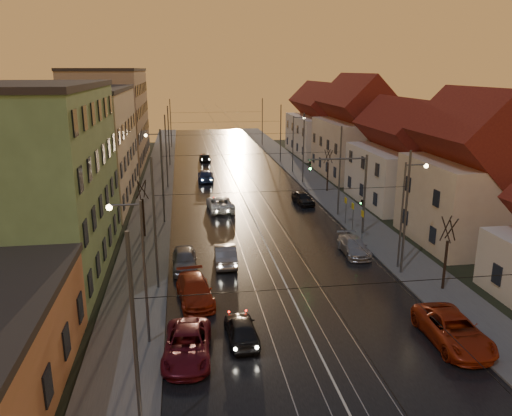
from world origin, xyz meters
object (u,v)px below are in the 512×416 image
street_lamp_1 (407,205)px  street_lamp_2 (159,162)px  driving_car_2 (220,204)px  parked_right_1 (354,246)px  street_lamp_0 (138,259)px  traffic_light_mast (354,185)px  parked_right_2 (303,198)px  street_lamp_3 (295,138)px  driving_car_4 (205,157)px  driving_car_1 (225,254)px  parked_left_1 (187,345)px  driving_car_3 (206,176)px  parked_left_2 (195,291)px  parked_left_3 (185,260)px  parked_right_0 (453,330)px  driving_car_0 (242,329)px

street_lamp_1 → street_lamp_2: (-18.21, 20.00, 0.00)m
driving_car_2 → parked_right_1: (9.54, -14.28, -0.09)m
street_lamp_0 → traffic_light_mast: (17.10, 16.00, -0.29)m
parked_right_2 → driving_car_2: bearing=-179.6°
street_lamp_3 → driving_car_4: street_lamp_3 is taller
driving_car_1 → parked_left_1: (-3.05, -12.52, -0.04)m
street_lamp_0 → parked_left_1: size_ratio=1.56×
street_lamp_0 → driving_car_3: street_lamp_0 is taller
parked_left_2 → driving_car_4: bearing=79.9°
street_lamp_2 → parked_left_1: size_ratio=1.56×
parked_right_1 → parked_left_1: bearing=-134.0°
street_lamp_1 → parked_left_3: bearing=172.0°
parked_right_0 → parked_left_3: bearing=139.6°
parked_right_1 → parked_left_2: bearing=-151.0°
driving_car_2 → driving_car_1: bearing=83.3°
street_lamp_2 → parked_right_2: (15.30, -1.08, -4.20)m
driving_car_4 → parked_left_2: size_ratio=0.80×
parked_right_0 → parked_left_2: bearing=153.4°
driving_car_0 → driving_car_2: bearing=-94.1°
parked_left_3 → parked_right_1: bearing=4.2°
street_lamp_0 → driving_car_1: street_lamp_0 is taller
driving_car_2 → driving_car_3: (-0.78, 14.48, -0.02)m
parked_left_1 → parked_left_2: 6.48m
parked_left_2 → street_lamp_0: bearing=-127.5°
traffic_light_mast → driving_car_4: bearing=106.0°
traffic_light_mast → parked_left_1: (-14.78, -17.64, -3.89)m
parked_left_1 → parked_right_1: bearing=48.2°
street_lamp_3 → parked_left_3: bearing=-115.2°
street_lamp_3 → street_lamp_1: bearing=-90.0°
parked_right_0 → parked_right_1: 13.74m
parked_right_1 → parked_right_2: (-0.37, 15.51, 0.02)m
parked_left_1 → parked_left_3: (-0.02, 11.87, 0.05)m
street_lamp_2 → driving_car_4: street_lamp_2 is taller
street_lamp_3 → parked_left_2: (-15.32, -39.19, -4.16)m
street_lamp_1 → street_lamp_2: size_ratio=1.00×
street_lamp_1 → street_lamp_3: 36.00m
street_lamp_0 → driving_car_1: 12.82m
driving_car_1 → parked_right_0: size_ratio=0.81×
driving_car_0 → parked_left_1: 3.21m
driving_car_0 → driving_car_4: 55.07m
street_lamp_2 → street_lamp_1: bearing=-47.7°
traffic_light_mast → parked_right_1: bearing=-107.2°
traffic_light_mast → driving_car_0: bearing=-125.9°
parked_left_2 → parked_right_2: 25.35m
parked_left_1 → driving_car_4: bearing=90.2°
traffic_light_mast → street_lamp_2: bearing=144.9°
driving_car_2 → parked_right_0: 29.85m
driving_car_2 → parked_right_1: driving_car_2 is taller
parked_left_1 → parked_right_2: (12.98, 28.56, -0.03)m
street_lamp_0 → driving_car_2: bearing=76.6°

